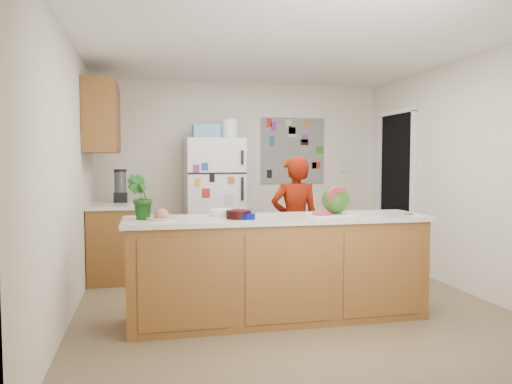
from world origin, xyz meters
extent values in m
cube|color=brown|center=(0.00, 0.00, -0.01)|extent=(4.00, 4.50, 0.02)
cube|color=beige|center=(0.00, 2.26, 1.25)|extent=(4.00, 0.02, 2.50)
cube|color=beige|center=(-2.01, 0.00, 1.25)|extent=(0.02, 4.50, 2.50)
cube|color=beige|center=(2.01, 0.00, 1.25)|extent=(0.02, 4.50, 2.50)
cube|color=white|center=(0.00, 0.00, 2.51)|extent=(4.00, 4.50, 0.02)
cube|color=black|center=(1.99, 1.45, 1.02)|extent=(0.03, 0.85, 2.04)
cube|color=brown|center=(-0.20, -0.50, 0.44)|extent=(2.60, 0.62, 0.88)
cube|color=silver|center=(-0.20, -0.50, 0.90)|extent=(2.68, 0.70, 0.04)
cube|color=brown|center=(-1.69, 1.35, 0.43)|extent=(0.60, 0.80, 0.86)
cube|color=silver|center=(-1.69, 1.35, 0.88)|extent=(0.64, 0.84, 0.04)
cube|color=brown|center=(-1.82, 1.30, 1.90)|extent=(0.35, 1.00, 0.80)
cube|color=silver|center=(-0.45, 1.88, 0.85)|extent=(0.75, 0.70, 1.70)
cube|color=#5999B2|center=(-0.55, 1.88, 1.79)|extent=(0.35, 0.28, 0.18)
cube|color=slate|center=(0.75, 2.24, 1.55)|extent=(0.95, 0.01, 0.95)
imported|color=#661204|center=(0.25, 0.48, 0.73)|extent=(0.56, 0.39, 1.46)
cylinder|color=black|center=(-1.64, 1.56, 1.09)|extent=(0.14, 0.14, 0.38)
cube|color=silver|center=(0.28, -0.51, 0.93)|extent=(0.42, 0.34, 0.01)
sphere|color=#145B0E|center=(0.34, -0.49, 1.06)|extent=(0.25, 0.25, 0.25)
cylinder|color=red|center=(0.18, -0.56, 0.94)|extent=(0.16, 0.16, 0.02)
cylinder|color=black|center=(-0.57, -0.58, 0.96)|extent=(0.28, 0.28, 0.07)
cylinder|color=silver|center=(-0.69, -0.37, 0.95)|extent=(0.21, 0.21, 0.06)
cylinder|color=#02075F|center=(-0.51, -0.64, 0.95)|extent=(0.15, 0.15, 0.05)
cylinder|color=#B8B08B|center=(-1.21, -0.49, 0.93)|extent=(0.36, 0.36, 0.02)
cube|color=white|center=(0.18, -0.52, 0.93)|extent=(0.16, 0.15, 0.02)
cube|color=gray|center=(1.00, -0.61, 0.93)|extent=(0.08, 0.04, 0.01)
imported|color=#0E3D09|center=(-1.39, -0.45, 1.11)|extent=(0.23, 0.20, 0.38)
camera|label=1|loc=(-1.34, -4.72, 1.42)|focal=35.00mm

